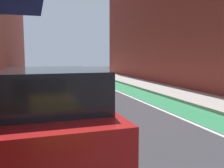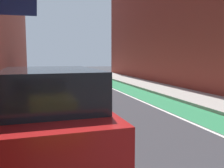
{
  "view_description": "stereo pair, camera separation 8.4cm",
  "coord_description": "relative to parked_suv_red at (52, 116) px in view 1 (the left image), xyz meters",
  "views": [
    {
      "loc": [
        -2.96,
        5.2,
        2.23
      ],
      "look_at": [
        -0.47,
        13.18,
        1.28
      ],
      "focal_mm": 39.84,
      "sensor_mm": 36.0,
      "label": 1
    },
    {
      "loc": [
        -2.88,
        5.17,
        2.23
      ],
      "look_at": [
        -0.47,
        13.18,
        1.28
      ],
      "focal_mm": 39.84,
      "sensor_mm": 36.0,
      "label": 2
    }
  ],
  "objects": [
    {
      "name": "building_facade_right",
      "position": [
        10.12,
        8.68,
        4.08
      ],
      "size": [
        2.4,
        33.82,
        10.2
      ],
      "primitive_type": "cube",
      "color": "brown",
      "rests_on": "ground"
    },
    {
      "name": "parked_sedan_black",
      "position": [
        -0.0,
        6.93,
        -0.23
      ],
      "size": [
        1.95,
        4.51,
        1.53
      ],
      "color": "black",
      "rests_on": "ground"
    },
    {
      "name": "sidewalk_right",
      "position": [
        7.64,
        6.68,
        -0.95
      ],
      "size": [
        2.55,
        37.82,
        0.14
      ],
      "primitive_type": "cube",
      "color": "#A8A59E",
      "rests_on": "ground"
    },
    {
      "name": "lane_divider_stripe",
      "position": [
        4.67,
        6.68,
        -1.02
      ],
      "size": [
        0.12,
        37.82,
        0.0
      ],
      "primitive_type": "cube",
      "color": "white",
      "rests_on": "ground"
    },
    {
      "name": "parked_suv_red",
      "position": [
        0.0,
        0.0,
        0.0
      ],
      "size": [
        2.08,
        4.3,
        1.98
      ],
      "color": "red",
      "rests_on": "ground"
    },
    {
      "name": "bike_lane_paint",
      "position": [
        5.57,
        6.68,
        -1.02
      ],
      "size": [
        1.6,
        37.82,
        0.0
      ],
      "primitive_type": "cube",
      "color": "#2D8451",
      "rests_on": "ground"
    },
    {
      "name": "ground_plane",
      "position": [
        2.66,
        4.68,
        -1.02
      ],
      "size": [
        83.19,
        83.19,
        0.0
      ],
      "primitive_type": "plane",
      "color": "#38383D"
    }
  ]
}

